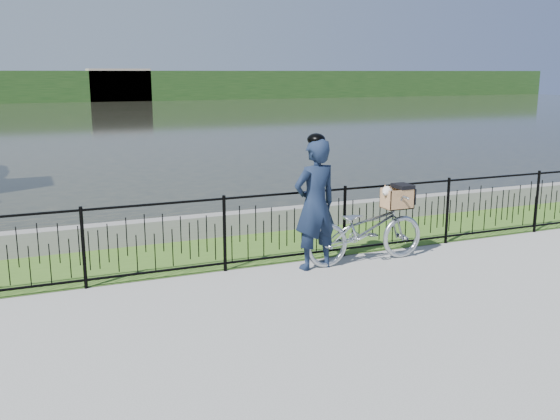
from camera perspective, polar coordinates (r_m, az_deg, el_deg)
name	(u,v)px	position (r m, az deg, el deg)	size (l,w,h in m)	color
ground	(335,297)	(8.35, 5.01, -7.89)	(120.00, 120.00, 0.00)	gray
grass_strip	(264,247)	(10.60, -1.52, -3.36)	(60.00, 2.00, 0.01)	#3D621E
water	(83,120)	(40.19, -17.53, 7.82)	(120.00, 120.00, 0.00)	#27281E
quay_wall	(244,222)	(11.46, -3.33, -1.15)	(60.00, 0.30, 0.40)	slate
fence	(287,227)	(9.56, 0.63, -1.58)	(14.00, 0.06, 1.15)	black
far_treeline	(55,86)	(67.03, -19.87, 10.61)	(120.00, 6.00, 3.00)	#24451A
far_building_right	(119,85)	(66.14, -14.53, 11.02)	(6.00, 3.00, 3.20)	gray
bicycle_rig	(366,228)	(9.73, 7.85, -1.67)	(2.01, 0.70, 1.21)	#A9AFB5
cyclist	(315,203)	(9.24, 3.23, 0.61)	(0.78, 0.58, 2.03)	#121D33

